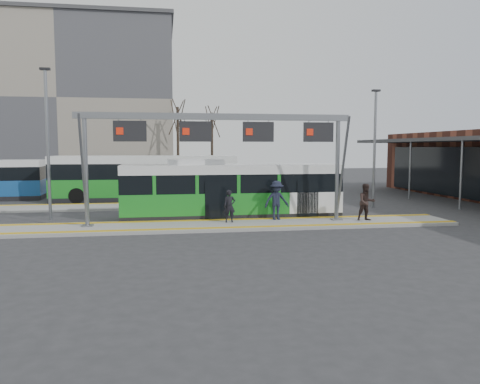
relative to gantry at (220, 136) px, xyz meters
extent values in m
plane|color=#2D2D30|center=(0.35, -0.25, -4.30)|extent=(120.00, 120.00, 0.00)
cube|color=gray|center=(0.35, -0.25, -4.22)|extent=(22.00, 3.00, 0.15)
cube|color=gray|center=(-3.65, 7.75, -4.22)|extent=(20.00, 3.00, 0.15)
cube|color=gold|center=(0.35, 0.90, -4.14)|extent=(22.00, 0.35, 0.02)
cube|color=gold|center=(0.35, -1.40, -4.14)|extent=(22.00, 0.35, 0.02)
cube|color=gold|center=(-3.65, 8.90, -4.14)|extent=(20.00, 0.35, 0.02)
cylinder|color=slate|center=(-6.15, 0.05, -1.62)|extent=(0.20, 0.20, 5.05)
cube|color=slate|center=(-6.15, 0.05, -4.12)|extent=(0.50, 0.50, 0.06)
cylinder|color=slate|center=(-6.15, -0.65, -1.62)|extent=(0.12, 1.46, 4.90)
cylinder|color=slate|center=(5.85, 0.05, -1.62)|extent=(0.20, 0.20, 5.05)
cube|color=slate|center=(5.85, 0.05, -4.12)|extent=(0.50, 0.50, 0.06)
cylinder|color=slate|center=(5.85, -0.65, -1.62)|extent=(0.12, 1.46, 4.90)
cube|color=slate|center=(-0.15, 0.05, 0.90)|extent=(13.00, 0.25, 0.30)
cube|color=black|center=(-4.15, 0.05, 0.20)|extent=(1.50, 0.12, 0.95)
cube|color=red|center=(-4.60, -0.02, 0.20)|extent=(0.32, 0.02, 0.32)
cube|color=black|center=(-1.15, 0.05, 0.20)|extent=(1.50, 0.12, 0.95)
cube|color=red|center=(-1.60, -0.02, 0.20)|extent=(0.32, 0.02, 0.32)
cube|color=black|center=(1.85, 0.05, 0.20)|extent=(1.50, 0.12, 0.95)
cube|color=red|center=(1.40, -0.02, 0.20)|extent=(0.32, 0.02, 0.32)
cube|color=black|center=(4.85, 0.05, 0.20)|extent=(1.50, 0.12, 0.95)
cube|color=red|center=(4.40, -0.02, 0.20)|extent=(0.32, 0.02, 0.32)
cylinder|color=slate|center=(15.15, 3.75, -2.15)|extent=(0.14, 0.14, 4.30)
cylinder|color=slate|center=(15.15, 9.75, -2.15)|extent=(0.14, 0.14, 4.30)
cube|color=gray|center=(-13.65, 35.75, 4.70)|extent=(24.00, 12.00, 18.00)
cube|color=#3F3F42|center=(-13.65, 35.75, 13.90)|extent=(24.50, 12.50, 0.40)
cube|color=black|center=(0.89, 2.41, -4.13)|extent=(11.48, 2.48, 0.33)
cube|color=#1C8223|center=(0.89, 2.41, -3.42)|extent=(11.48, 2.48, 1.10)
cube|color=black|center=(0.89, 2.41, -2.39)|extent=(11.48, 2.41, 0.96)
cube|color=white|center=(0.89, 2.41, -1.67)|extent=(11.48, 2.48, 0.48)
cube|color=orange|center=(6.62, 2.43, -1.77)|extent=(0.06, 1.71, 0.27)
cube|color=white|center=(-1.02, 2.40, -1.29)|extent=(2.88, 1.72, 0.29)
cylinder|color=black|center=(-3.12, 1.32, -3.82)|extent=(0.96, 0.29, 0.96)
cylinder|color=black|center=(-3.13, 3.46, -3.82)|extent=(0.96, 0.29, 0.96)
cylinder|color=black|center=(4.34, 1.35, -3.82)|extent=(0.96, 0.29, 0.96)
cylinder|color=black|center=(4.33, 3.49, -3.82)|extent=(0.96, 0.29, 0.96)
cube|color=black|center=(-3.95, 11.44, -4.11)|extent=(12.85, 3.37, 0.37)
cube|color=#1C8223|center=(-3.95, 11.44, -3.32)|extent=(12.85, 3.37, 1.22)
cube|color=black|center=(-3.95, 11.44, -2.18)|extent=(12.85, 3.29, 1.06)
cube|color=white|center=(-3.95, 11.44, -1.38)|extent=(12.85, 3.37, 0.53)
cylinder|color=black|center=(-8.46, 10.47, -3.77)|extent=(1.08, 0.37, 1.06)
cylinder|color=black|center=(-8.33, 12.87, -3.77)|extent=(1.08, 0.37, 1.06)
cylinder|color=black|center=(-0.20, 10.04, -3.77)|extent=(1.08, 0.37, 1.06)
cylinder|color=black|center=(-0.07, 12.44, -3.77)|extent=(1.08, 0.37, 1.06)
cylinder|color=black|center=(-13.55, 12.77, -3.82)|extent=(0.97, 0.35, 0.96)
cylinder|color=black|center=(-13.69, 14.90, -3.82)|extent=(0.97, 0.35, 0.96)
imported|color=black|center=(0.46, 0.14, -3.37)|extent=(0.58, 0.39, 1.56)
imported|color=#2D201E|center=(7.22, -0.41, -3.24)|extent=(0.89, 0.69, 1.83)
imported|color=#1A1E2F|center=(2.91, 0.61, -3.18)|extent=(1.33, 0.86, 1.95)
cylinder|color=#382B21|center=(-1.19, 27.83, -0.30)|extent=(0.28, 0.28, 7.99)
cylinder|color=#382B21|center=(2.73, 31.01, -0.46)|extent=(0.28, 0.28, 7.69)
cylinder|color=#382B21|center=(-19.44, 32.54, -1.22)|extent=(0.28, 0.28, 6.15)
cylinder|color=slate|center=(-8.51, 3.26, -0.45)|extent=(0.16, 0.16, 7.71)
cube|color=black|center=(-8.51, 3.26, 3.41)|extent=(0.50, 0.25, 0.12)
cylinder|color=slate|center=(10.33, 5.48, -0.67)|extent=(0.16, 0.16, 7.25)
cube|color=black|center=(10.33, 5.48, 2.95)|extent=(0.50, 0.25, 0.12)
camera|label=1|loc=(-2.59, -22.05, -0.56)|focal=35.00mm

